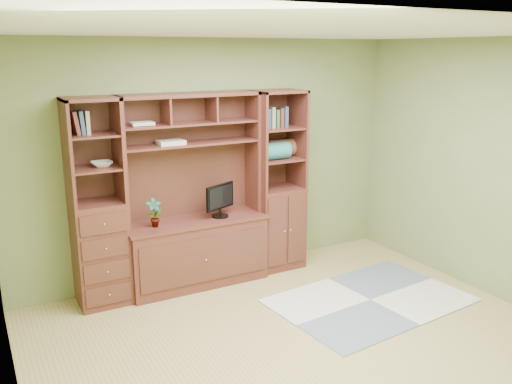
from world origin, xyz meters
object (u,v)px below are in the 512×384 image
center_hutch (195,193)px  left_tower (97,204)px  right_tower (277,181)px  monitor (220,195)px

center_hutch → left_tower: (-1.00, 0.04, 0.00)m
left_tower → right_tower: bearing=0.0°
center_hutch → monitor: size_ratio=4.12×
right_tower → monitor: right_tower is taller
right_tower → monitor: (-0.75, -0.07, -0.05)m
center_hutch → right_tower: (1.02, 0.04, 0.00)m
left_tower → monitor: 1.27m
center_hutch → right_tower: size_ratio=1.00×
left_tower → right_tower: (2.02, 0.00, 0.00)m
left_tower → right_tower: 2.02m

